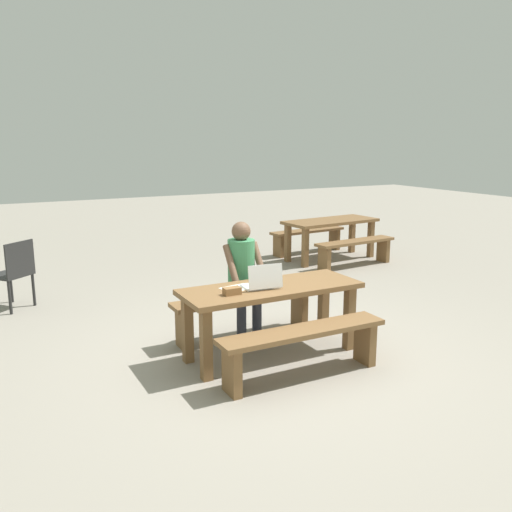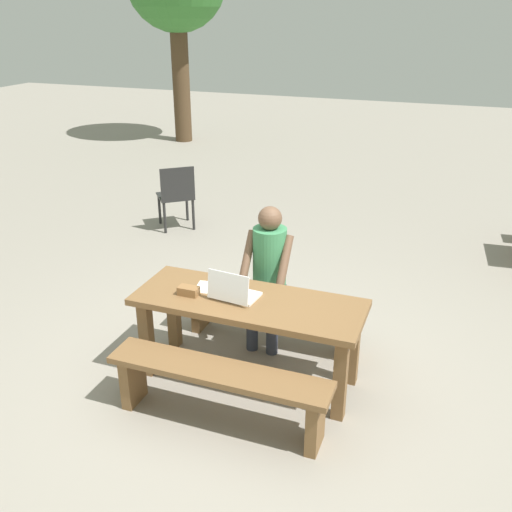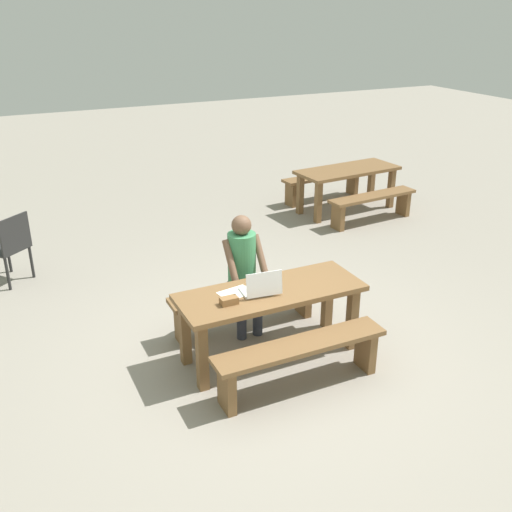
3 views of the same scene
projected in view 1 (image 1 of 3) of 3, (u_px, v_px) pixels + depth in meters
ground_plane at (271, 355)px, 5.35m from camera, size 30.00×30.00×0.00m
picnic_table_front at (271, 298)px, 5.23m from camera, size 1.75×0.65×0.70m
bench_near at (303, 342)px, 4.78m from camera, size 1.59×0.30×0.46m
bench_far at (244, 307)px, 5.78m from camera, size 1.59×0.30×0.46m
laptop at (262, 282)px, 5.11m from camera, size 0.36×0.29×0.24m
small_pouch at (232, 291)px, 4.91m from camera, size 0.16×0.09×0.07m
paper_sheet at (237, 288)px, 5.13m from camera, size 0.33×0.25×0.00m
person_seated at (243, 272)px, 5.65m from camera, size 0.39×0.40×1.25m
plastic_chair at (13, 273)px, 6.71m from camera, size 0.62×0.62×0.86m
picnic_table_mid at (330, 227)px, 9.48m from camera, size 1.73×0.83×0.70m
bench_mid_south at (355, 247)px, 9.00m from camera, size 1.53×0.42×0.44m
bench_mid_north at (308, 236)px, 10.06m from camera, size 1.53×0.42×0.44m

